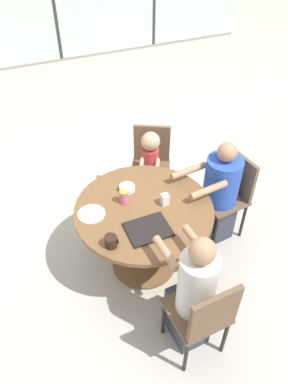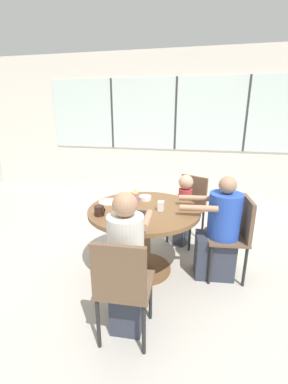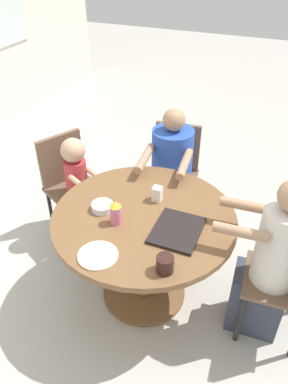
{
  "view_description": "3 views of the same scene",
  "coord_description": "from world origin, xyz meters",
  "px_view_note": "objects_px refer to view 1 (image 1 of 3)",
  "views": [
    {
      "loc": [
        -0.86,
        -2.05,
        2.9
      ],
      "look_at": [
        0.0,
        0.0,
        0.92
      ],
      "focal_mm": 35.0,
      "sensor_mm": 36.0,
      "label": 1
    },
    {
      "loc": [
        0.55,
        -2.43,
        1.71
      ],
      "look_at": [
        0.0,
        0.0,
        0.92
      ],
      "focal_mm": 24.0,
      "sensor_mm": 36.0,
      "label": 2
    },
    {
      "loc": [
        -1.67,
        -0.7,
        2.23
      ],
      "look_at": [
        0.0,
        0.0,
        0.92
      ],
      "focal_mm": 35.0,
      "sensor_mm": 36.0,
      "label": 3
    }
  ],
  "objects_px": {
    "coffee_mug": "(111,241)",
    "sippy_cup": "(124,195)",
    "chair_for_woman_green_shirt": "(231,190)",
    "person_man_blue_shirt": "(192,296)",
    "milk_carton_small": "(165,199)",
    "person_woman_green_shirt": "(216,199)",
    "bowl_white_shallow": "(127,188)",
    "chair_for_toddler": "(151,159)",
    "chair_for_man_blue_shirt": "(204,315)",
    "person_toddler": "(150,172)"
  },
  "relations": [
    {
      "from": "chair_for_woman_green_shirt",
      "to": "coffee_mug",
      "type": "relative_size",
      "value": 8.79
    },
    {
      "from": "chair_for_woman_green_shirt",
      "to": "milk_carton_small",
      "type": "height_order",
      "value": "chair_for_woman_green_shirt"
    },
    {
      "from": "chair_for_woman_green_shirt",
      "to": "person_man_blue_shirt",
      "type": "height_order",
      "value": "person_man_blue_shirt"
    },
    {
      "from": "chair_for_toddler",
      "to": "sippy_cup",
      "type": "distance_m",
      "value": 0.96
    },
    {
      "from": "chair_for_woman_green_shirt",
      "to": "bowl_white_shallow",
      "type": "bearing_deg",
      "value": 74.44
    },
    {
      "from": "chair_for_woman_green_shirt",
      "to": "person_man_blue_shirt",
      "type": "relative_size",
      "value": 0.75
    },
    {
      "from": "person_woman_green_shirt",
      "to": "chair_for_woman_green_shirt",
      "type": "bearing_deg",
      "value": -90.0
    },
    {
      "from": "person_man_blue_shirt",
      "to": "person_toddler",
      "type": "distance_m",
      "value": 1.54
    },
    {
      "from": "chair_for_toddler",
      "to": "coffee_mug",
      "type": "distance_m",
      "value": 1.41
    },
    {
      "from": "chair_for_toddler",
      "to": "person_toddler",
      "type": "height_order",
      "value": "person_toddler"
    },
    {
      "from": "person_toddler",
      "to": "milk_carton_small",
      "type": "relative_size",
      "value": 9.4
    },
    {
      "from": "person_man_blue_shirt",
      "to": "chair_for_toddler",
      "type": "bearing_deg",
      "value": 73.22
    },
    {
      "from": "coffee_mug",
      "to": "bowl_white_shallow",
      "type": "distance_m",
      "value": 0.64
    },
    {
      "from": "chair_for_woman_green_shirt",
      "to": "coffee_mug",
      "type": "xyz_separation_m",
      "value": [
        -1.33,
        -0.39,
        0.25
      ]
    },
    {
      "from": "person_man_blue_shirt",
      "to": "bowl_white_shallow",
      "type": "height_order",
      "value": "person_man_blue_shirt"
    },
    {
      "from": "person_toddler",
      "to": "coffee_mug",
      "type": "relative_size",
      "value": 9.36
    },
    {
      "from": "person_woman_green_shirt",
      "to": "sippy_cup",
      "type": "height_order",
      "value": "person_woman_green_shirt"
    },
    {
      "from": "milk_carton_small",
      "to": "person_woman_green_shirt",
      "type": "bearing_deg",
      "value": 10.25
    },
    {
      "from": "chair_for_man_blue_shirt",
      "to": "chair_for_toddler",
      "type": "distance_m",
      "value": 1.84
    },
    {
      "from": "chair_for_man_blue_shirt",
      "to": "milk_carton_small",
      "type": "height_order",
      "value": "chair_for_man_blue_shirt"
    },
    {
      "from": "person_man_blue_shirt",
      "to": "bowl_white_shallow",
      "type": "distance_m",
      "value": 1.08
    },
    {
      "from": "coffee_mug",
      "to": "person_man_blue_shirt",
      "type": "bearing_deg",
      "value": -50.31
    },
    {
      "from": "person_woman_green_shirt",
      "to": "milk_carton_small",
      "type": "height_order",
      "value": "person_woman_green_shirt"
    },
    {
      "from": "sippy_cup",
      "to": "person_man_blue_shirt",
      "type": "bearing_deg",
      "value": -79.15
    },
    {
      "from": "chair_for_man_blue_shirt",
      "to": "chair_for_toddler",
      "type": "xyz_separation_m",
      "value": [
        0.38,
        1.8,
        0.0
      ]
    },
    {
      "from": "person_toddler",
      "to": "coffee_mug",
      "type": "height_order",
      "value": "person_toddler"
    },
    {
      "from": "person_woman_green_shirt",
      "to": "milk_carton_small",
      "type": "relative_size",
      "value": 11.03
    },
    {
      "from": "coffee_mug",
      "to": "sippy_cup",
      "type": "bearing_deg",
      "value": 58.43
    },
    {
      "from": "chair_for_woman_green_shirt",
      "to": "person_man_blue_shirt",
      "type": "xyz_separation_m",
      "value": [
        -0.9,
        -0.9,
        0.01
      ]
    },
    {
      "from": "person_toddler",
      "to": "bowl_white_shallow",
      "type": "bearing_deg",
      "value": 74.35
    },
    {
      "from": "chair_for_woman_green_shirt",
      "to": "sippy_cup",
      "type": "bearing_deg",
      "value": 82.28
    },
    {
      "from": "chair_for_man_blue_shirt",
      "to": "person_toddler",
      "type": "bearing_deg",
      "value": 76.02
    },
    {
      "from": "chair_for_toddler",
      "to": "person_woman_green_shirt",
      "type": "xyz_separation_m",
      "value": [
        0.34,
        -0.76,
        -0.04
      ]
    },
    {
      "from": "chair_for_toddler",
      "to": "coffee_mug",
      "type": "xyz_separation_m",
      "value": [
        -0.82,
        -1.12,
        0.25
      ]
    },
    {
      "from": "milk_carton_small",
      "to": "bowl_white_shallow",
      "type": "bearing_deg",
      "value": 128.65
    },
    {
      "from": "milk_carton_small",
      "to": "person_toddler",
      "type": "bearing_deg",
      "value": 75.67
    },
    {
      "from": "person_woman_green_shirt",
      "to": "sippy_cup",
      "type": "bearing_deg",
      "value": 80.84
    },
    {
      "from": "milk_carton_small",
      "to": "bowl_white_shallow",
      "type": "distance_m",
      "value": 0.37
    },
    {
      "from": "sippy_cup",
      "to": "milk_carton_small",
      "type": "bearing_deg",
      "value": -25.77
    },
    {
      "from": "person_woman_green_shirt",
      "to": "sippy_cup",
      "type": "relative_size",
      "value": 6.87
    },
    {
      "from": "chair_for_toddler",
      "to": "person_man_blue_shirt",
      "type": "relative_size",
      "value": 0.75
    },
    {
      "from": "chair_for_woman_green_shirt",
      "to": "person_man_blue_shirt",
      "type": "bearing_deg",
      "value": 128.44
    },
    {
      "from": "chair_for_toddler",
      "to": "bowl_white_shallow",
      "type": "xyz_separation_m",
      "value": [
        -0.48,
        -0.58,
        0.23
      ]
    },
    {
      "from": "chair_for_toddler",
      "to": "person_woman_green_shirt",
      "type": "relative_size",
      "value": 0.8
    },
    {
      "from": "sippy_cup",
      "to": "milk_carton_small",
      "type": "relative_size",
      "value": 1.61
    },
    {
      "from": "person_woman_green_shirt",
      "to": "person_man_blue_shirt",
      "type": "distance_m",
      "value": 1.15
    },
    {
      "from": "chair_for_toddler",
      "to": "person_toddler",
      "type": "distance_m",
      "value": 0.16
    },
    {
      "from": "chair_for_woman_green_shirt",
      "to": "chair_for_toddler",
      "type": "height_order",
      "value": "same"
    },
    {
      "from": "person_woman_green_shirt",
      "to": "person_man_blue_shirt",
      "type": "bearing_deg",
      "value": 133.73
    },
    {
      "from": "chair_for_toddler",
      "to": "milk_carton_small",
      "type": "xyz_separation_m",
      "value": [
        -0.26,
        -0.87,
        0.25
      ]
    }
  ]
}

